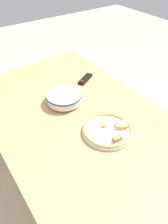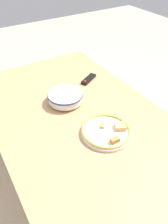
{
  "view_description": "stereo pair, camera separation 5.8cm",
  "coord_description": "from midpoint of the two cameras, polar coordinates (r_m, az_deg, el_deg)",
  "views": [
    {
      "loc": [
        0.86,
        -0.54,
        1.57
      ],
      "look_at": [
        0.05,
        0.03,
        0.75
      ],
      "focal_mm": 35.0,
      "sensor_mm": 36.0,
      "label": 1
    },
    {
      "loc": [
        0.89,
        -0.5,
        1.57
      ],
      "look_at": [
        0.05,
        0.03,
        0.75
      ],
      "focal_mm": 35.0,
      "sensor_mm": 36.0,
      "label": 2
    }
  ],
  "objects": [
    {
      "name": "ground_plane",
      "position": [
        1.87,
        -0.62,
        -17.34
      ],
      "size": [
        8.0,
        8.0,
        0.0
      ],
      "primitive_type": "plane",
      "color": "#B7A88E"
    },
    {
      "name": "tv_remote",
      "position": [
        1.64,
        2.25,
        8.57
      ],
      "size": [
        0.11,
        0.16,
        0.02
      ],
      "rotation": [
        0.0,
        0.0,
        3.63
      ],
      "color": "black",
      "rests_on": "dining_table"
    },
    {
      "name": "food_plate",
      "position": [
        1.2,
        7.33,
        -5.0
      ],
      "size": [
        0.28,
        0.28,
        0.04
      ],
      "color": "white",
      "rests_on": "dining_table"
    },
    {
      "name": "dining_table",
      "position": [
        1.38,
        -0.81,
        -2.58
      ],
      "size": [
        1.52,
        0.96,
        0.72
      ],
      "color": "tan",
      "rests_on": "ground_plane"
    },
    {
      "name": "noodle_bowl",
      "position": [
        1.4,
        -3.76,
        3.92
      ],
      "size": [
        0.23,
        0.23,
        0.07
      ],
      "color": "silver",
      "rests_on": "dining_table"
    }
  ]
}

